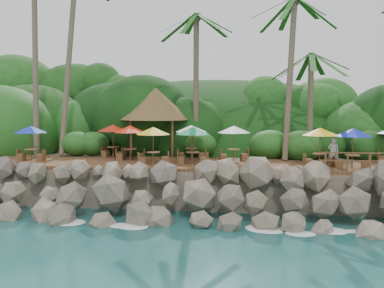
# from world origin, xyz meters

# --- Properties ---
(ground) EXTENTS (140.00, 140.00, 0.00)m
(ground) POSITION_xyz_m (0.00, 0.00, 0.00)
(ground) COLOR #19514F
(ground) RESTS_ON ground
(land_base) EXTENTS (32.00, 25.20, 2.10)m
(land_base) POSITION_xyz_m (0.00, 16.00, 1.05)
(land_base) COLOR gray
(land_base) RESTS_ON ground
(jungle_hill) EXTENTS (44.80, 28.00, 15.40)m
(jungle_hill) POSITION_xyz_m (0.00, 23.50, 0.00)
(jungle_hill) COLOR #143811
(jungle_hill) RESTS_ON ground
(seawall) EXTENTS (29.00, 4.00, 2.30)m
(seawall) POSITION_xyz_m (0.00, 2.00, 1.15)
(seawall) COLOR gray
(seawall) RESTS_ON ground
(terrace) EXTENTS (26.00, 5.00, 0.20)m
(terrace) POSITION_xyz_m (0.00, 6.00, 2.20)
(terrace) COLOR brown
(terrace) RESTS_ON land_base
(jungle_foliage) EXTENTS (44.00, 16.00, 12.00)m
(jungle_foliage) POSITION_xyz_m (0.00, 15.00, 0.00)
(jungle_foliage) COLOR #143811
(jungle_foliage) RESTS_ON ground
(foam_line) EXTENTS (25.20, 0.80, 0.06)m
(foam_line) POSITION_xyz_m (0.00, 0.30, 0.03)
(foam_line) COLOR white
(foam_line) RESTS_ON ground
(palapa) EXTENTS (4.96, 4.96, 4.60)m
(palapa) POSITION_xyz_m (-3.02, 9.98, 5.79)
(palapa) COLOR brown
(palapa) RESTS_ON ground
(dining_clusters) EXTENTS (23.57, 4.88, 2.15)m
(dining_clusters) POSITION_xyz_m (0.91, 6.10, 4.09)
(dining_clusters) COLOR brown
(dining_clusters) RESTS_ON terrace
(waiter) EXTENTS (0.61, 0.44, 1.58)m
(waiter) POSITION_xyz_m (8.00, 5.46, 3.09)
(waiter) COLOR white
(waiter) RESTS_ON terrace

